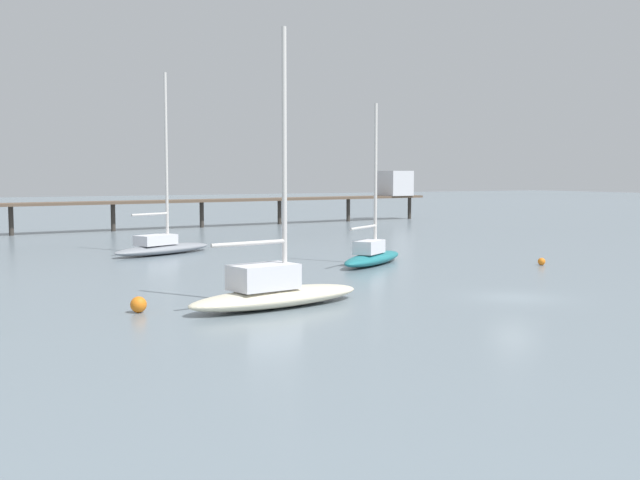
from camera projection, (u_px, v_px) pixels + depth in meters
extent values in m
plane|color=slate|center=(514.00, 298.00, 40.43)|extent=(400.00, 400.00, 0.00)
cube|color=brown|center=(159.00, 202.00, 90.42)|extent=(77.95, 10.28, 0.30)
cylinder|color=#38332D|center=(11.00, 221.00, 81.36)|extent=(0.50, 0.50, 3.04)
cylinder|color=#38332D|center=(113.00, 218.00, 87.49)|extent=(0.50, 0.50, 3.04)
cylinder|color=#38332D|center=(202.00, 215.00, 93.63)|extent=(0.50, 0.50, 3.04)
cylinder|color=#38332D|center=(280.00, 212.00, 99.76)|extent=(0.50, 0.50, 3.04)
cylinder|color=#38332D|center=(348.00, 210.00, 105.90)|extent=(0.50, 0.50, 3.04)
cylinder|color=#38332D|center=(409.00, 208.00, 112.04)|extent=(0.50, 0.50, 3.04)
cube|color=silver|center=(395.00, 183.00, 110.20)|extent=(4.05, 4.05, 3.44)
ellipsoid|color=beige|center=(277.00, 297.00, 37.66)|extent=(9.85, 4.21, 0.92)
cube|color=silver|center=(264.00, 277.00, 37.09)|extent=(3.36, 2.37, 1.17)
cylinder|color=silver|center=(284.00, 158.00, 37.40)|extent=(0.23, 0.23, 12.31)
cylinder|color=silver|center=(249.00, 243.00, 36.46)|extent=(4.04, 0.85, 0.19)
ellipsoid|color=gray|center=(163.00, 249.00, 62.45)|extent=(9.67, 6.04, 0.79)
cube|color=silver|center=(156.00, 240.00, 61.78)|extent=(3.60, 2.83, 0.79)
cylinder|color=silver|center=(166.00, 159.00, 62.24)|extent=(0.23, 0.23, 13.48)
cylinder|color=silver|center=(150.00, 214.00, 61.16)|extent=(3.36, 1.62, 0.19)
ellipsoid|color=#1E727A|center=(373.00, 259.00, 55.20)|extent=(8.28, 6.53, 0.85)
cube|color=silver|center=(369.00, 247.00, 54.51)|extent=(2.98, 2.65, 0.90)
cylinder|color=silver|center=(376.00, 178.00, 55.12)|extent=(0.22, 0.22, 10.39)
cylinder|color=silver|center=(363.00, 227.00, 53.51)|extent=(3.60, 2.53, 0.18)
sphere|color=orange|center=(138.00, 305.00, 36.05)|extent=(0.75, 0.75, 0.75)
sphere|color=orange|center=(542.00, 261.00, 54.86)|extent=(0.52, 0.52, 0.52)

